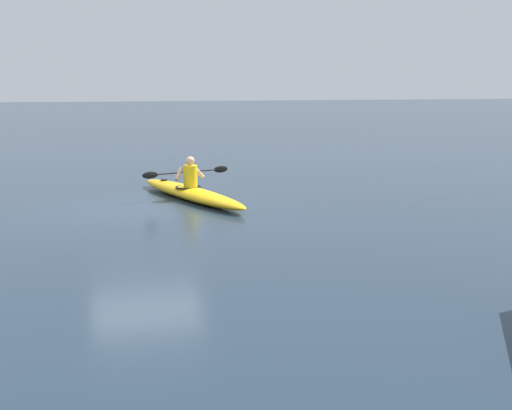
{
  "coord_description": "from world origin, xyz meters",
  "views": [
    {
      "loc": [
        0.91,
        14.75,
        2.82
      ],
      "look_at": [
        -1.7,
        3.72,
        0.69
      ],
      "focal_mm": 46.56,
      "sensor_mm": 36.0,
      "label": 1
    }
  ],
  "objects": [
    {
      "name": "kayak",
      "position": [
        -1.18,
        -0.98,
        0.15
      ],
      "size": [
        2.33,
        4.84,
        0.3
      ],
      "color": "#EAB214",
      "rests_on": "ground"
    },
    {
      "name": "ground_plane",
      "position": [
        0.0,
        0.0,
        0.0
      ],
      "size": [
        160.0,
        160.0,
        0.0
      ],
      "primitive_type": "plane",
      "color": "#1E2D3D"
    },
    {
      "name": "kayaker",
      "position": [
        -1.17,
        -1.0,
        0.62
      ],
      "size": [
        2.19,
        0.83,
        0.74
      ],
      "color": "yellow",
      "rests_on": "kayak"
    }
  ]
}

